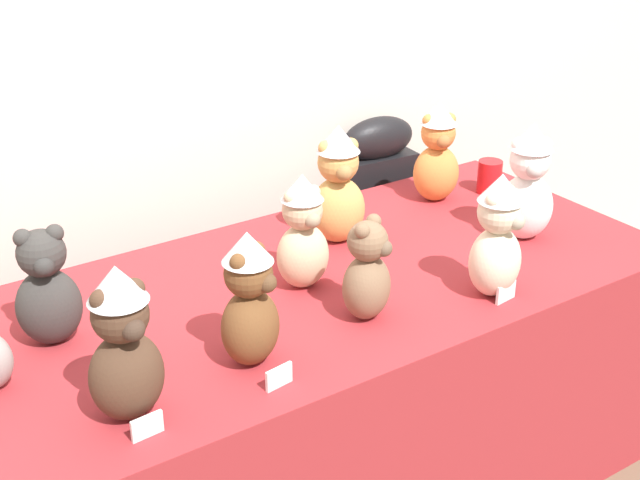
# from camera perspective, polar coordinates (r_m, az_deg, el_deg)

# --- Properties ---
(wall_back) EXTENTS (7.00, 0.08, 2.60)m
(wall_back) POSITION_cam_1_polar(r_m,az_deg,el_deg) (2.77, -8.33, 13.64)
(wall_back) COLOR silver
(wall_back) RESTS_ON ground_plane
(display_table) EXTENTS (1.97, 0.90, 0.73)m
(display_table) POSITION_cam_1_polar(r_m,az_deg,el_deg) (2.58, 0.00, -9.78)
(display_table) COLOR maroon
(display_table) RESTS_ON ground_plane
(instrument_case) EXTENTS (0.29, 0.14, 0.92)m
(instrument_case) POSITION_cam_1_polar(r_m,az_deg,el_deg) (3.26, 3.57, 0.22)
(instrument_case) COLOR black
(instrument_case) RESTS_ON ground_plane
(teddy_bear_honey) EXTENTS (0.19, 0.18, 0.36)m
(teddy_bear_honey) POSITION_cam_1_polar(r_m,az_deg,el_deg) (2.54, 1.17, 3.50)
(teddy_bear_honey) COLOR tan
(teddy_bear_honey) RESTS_ON display_table
(teddy_bear_cocoa) EXTENTS (0.17, 0.15, 0.35)m
(teddy_bear_cocoa) POSITION_cam_1_polar(r_m,az_deg,el_deg) (1.83, -12.54, -6.65)
(teddy_bear_cocoa) COLOR #4C3323
(teddy_bear_cocoa) RESTS_ON display_table
(teddy_bear_mocha) EXTENTS (0.18, 0.17, 0.27)m
(teddy_bear_mocha) POSITION_cam_1_polar(r_m,az_deg,el_deg) (2.16, 3.06, -2.10)
(teddy_bear_mocha) COLOR #7F6047
(teddy_bear_mocha) RESTS_ON display_table
(teddy_bear_chestnut) EXTENTS (0.19, 0.18, 0.33)m
(teddy_bear_chestnut) POSITION_cam_1_polar(r_m,az_deg,el_deg) (1.97, -4.56, -3.90)
(teddy_bear_chestnut) COLOR brown
(teddy_bear_chestnut) RESTS_ON display_table
(teddy_bear_sand) EXTENTS (0.14, 0.13, 0.32)m
(teddy_bear_sand) POSITION_cam_1_polar(r_m,az_deg,el_deg) (2.29, -1.12, 0.46)
(teddy_bear_sand) COLOR #CCB78E
(teddy_bear_sand) RESTS_ON display_table
(teddy_bear_snow) EXTENTS (0.21, 0.20, 0.35)m
(teddy_bear_snow) POSITION_cam_1_polar(r_m,az_deg,el_deg) (2.63, 13.24, 3.57)
(teddy_bear_snow) COLOR white
(teddy_bear_snow) RESTS_ON display_table
(teddy_bear_charcoal) EXTENTS (0.18, 0.16, 0.30)m
(teddy_bear_charcoal) POSITION_cam_1_polar(r_m,az_deg,el_deg) (2.15, -17.19, -3.08)
(teddy_bear_charcoal) COLOR #383533
(teddy_bear_charcoal) RESTS_ON display_table
(teddy_bear_ginger) EXTENTS (0.18, 0.17, 0.33)m
(teddy_bear_ginger) POSITION_cam_1_polar(r_m,az_deg,el_deg) (2.86, 7.56, 5.57)
(teddy_bear_ginger) COLOR #D17F3D
(teddy_bear_ginger) RESTS_ON display_table
(teddy_bear_cream) EXTENTS (0.18, 0.17, 0.34)m
(teddy_bear_cream) POSITION_cam_1_polar(r_m,az_deg,el_deg) (2.30, 11.35, 0.19)
(teddy_bear_cream) COLOR beige
(teddy_bear_cream) RESTS_ON display_table
(party_cup_red) EXTENTS (0.08, 0.08, 0.11)m
(party_cup_red) POSITION_cam_1_polar(r_m,az_deg,el_deg) (2.98, 10.87, 4.02)
(party_cup_red) COLOR red
(party_cup_red) RESTS_ON display_table
(name_card_front_left) EXTENTS (0.07, 0.02, 0.05)m
(name_card_front_left) POSITION_cam_1_polar(r_m,az_deg,el_deg) (1.96, -2.66, -8.80)
(name_card_front_left) COLOR white
(name_card_front_left) RESTS_ON display_table
(name_card_front_middle) EXTENTS (0.07, 0.02, 0.05)m
(name_card_front_middle) POSITION_cam_1_polar(r_m,az_deg,el_deg) (2.33, 11.88, -3.31)
(name_card_front_middle) COLOR white
(name_card_front_middle) RESTS_ON display_table
(name_card_front_right) EXTENTS (0.07, 0.01, 0.05)m
(name_card_front_right) POSITION_cam_1_polar(r_m,az_deg,el_deg) (1.85, -11.08, -11.70)
(name_card_front_right) COLOR white
(name_card_front_right) RESTS_ON display_table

